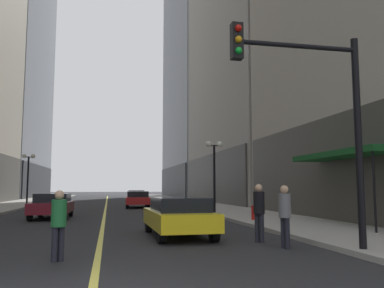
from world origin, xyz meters
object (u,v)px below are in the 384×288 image
Objects in this scene: pedestrian_in_black_coat at (259,208)px; pedestrian_in_green_parka at (59,220)px; car_maroon at (52,205)px; fire_hydrant_right at (254,214)px; car_red at (137,199)px; car_yellow at (179,215)px; street_lamp_left_far at (28,168)px; pedestrian_in_grey_suit at (285,211)px; car_blue at (136,196)px; street_lamp_right_mid at (214,160)px; traffic_light_near_right at (320,104)px.

pedestrian_in_green_parka is (-5.61, -2.07, -0.11)m from pedestrian_in_black_coat.
fire_hydrant_right is at bearing -26.06° from car_maroon.
car_yellow is at bearing -89.90° from car_red.
car_yellow is 23.87m from street_lamp_left_far.
pedestrian_in_green_parka is 0.36× the size of street_lamp_left_far.
pedestrian_in_green_parka is at bearing -172.75° from pedestrian_in_grey_suit.
car_blue reaches higher than fire_hydrant_right.
car_yellow is 6.24m from fire_hydrant_right.
fire_hydrant_right is (7.78, 8.33, -0.52)m from pedestrian_in_green_parka.
street_lamp_right_mid reaches higher than fire_hydrant_right.
street_lamp_right_mid reaches higher than pedestrian_in_green_parka.
pedestrian_in_grey_suit is at bearing -96.32° from street_lamp_right_mid.
car_maroon is 0.96× the size of street_lamp_left_far.
pedestrian_in_grey_suit reaches higher than car_maroon.
car_maroon is at bearing 122.02° from pedestrian_in_grey_suit.
pedestrian_in_grey_suit is (7.69, -12.29, 0.28)m from car_maroon.
car_maroon is at bearing 119.87° from car_yellow.
car_blue is 33.62m from traffic_light_near_right.
street_lamp_left_far reaches higher than fire_hydrant_right.
traffic_light_near_right is 28.96m from street_lamp_left_far.
traffic_light_near_right is at bearing -83.29° from car_red.
street_lamp_right_mid reaches higher than car_maroon.
car_red is (5.23, 10.47, 0.00)m from car_maroon.
fire_hydrant_right is (1.93, 7.58, -0.60)m from pedestrian_in_grey_suit.
street_lamp_left_far is at bearing 106.02° from car_maroon.
car_yellow is 28.93m from car_blue.
car_blue is 11.96m from street_lamp_left_far.
car_red is at bearing 90.10° from car_yellow.
traffic_light_near_right is 1.28× the size of street_lamp_right_mid.
pedestrian_in_grey_suit is (2.45, -22.76, 0.28)m from car_red.
car_yellow reaches higher than fire_hydrant_right.
pedestrian_in_black_coat is at bearing 102.96° from traffic_light_near_right.
pedestrian_in_black_coat is 11.95m from street_lamp_right_mid.
street_lamp_left_far is 22.18m from fire_hydrant_right.
traffic_light_near_right reaches higher than pedestrian_in_grey_suit.
street_lamp_left_far is (-11.37, 25.11, 2.26)m from pedestrian_in_grey_suit.
street_lamp_right_mid is at bearing -68.39° from car_red.
car_blue is at bearing 94.01° from traffic_light_near_right.
pedestrian_in_grey_suit is at bearing -104.30° from fire_hydrant_right.
pedestrian_in_black_coat is 26.35m from street_lamp_left_far.
car_red is at bearing 111.61° from street_lamp_right_mid.
car_blue is at bearing 89.08° from car_yellow.
pedestrian_in_grey_suit is at bearing 7.25° from pedestrian_in_green_parka.
car_blue is at bearing 93.49° from pedestrian_in_grey_suit.
car_maroon is 1.04× the size of car_blue.
traffic_light_near_right is at bearing -94.20° from street_lamp_right_mid.
street_lamp_left_far is 5.54× the size of fire_hydrant_right.
pedestrian_in_black_coat is at bearing -39.29° from car_yellow.
traffic_light_near_right reaches higher than street_lamp_left_far.
pedestrian_in_grey_suit is 0.30× the size of traffic_light_near_right.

